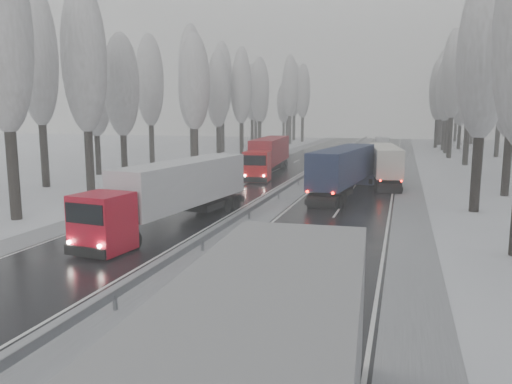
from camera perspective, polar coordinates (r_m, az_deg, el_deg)
The scene contains 51 objects.
ground at distance 15.87m, azimuth -23.82°, elevation -17.66°, with size 260.00×260.00×0.00m, color white.
carriageway_right at distance 41.45m, azimuth 10.32°, elevation -0.71°, with size 7.50×200.00×0.03m, color black.
carriageway_left at distance 43.79m, azimuth -3.47°, elevation -0.06°, with size 7.50×200.00×0.03m, color black.
median_slush at distance 42.31m, azimuth 3.23°, elevation -0.38°, with size 3.00×200.00×0.04m, color #A1A3A9.
shoulder_right at distance 41.24m, azimuth 17.17°, elevation -1.02°, with size 2.40×200.00×0.04m, color #A1A3A9.
shoulder_left at distance 45.70m, azimuth -9.31°, elevation 0.22°, with size 2.40×200.00×0.04m, color #A1A3A9.
median_guardrail at distance 42.21m, azimuth 3.24°, elevation 0.40°, with size 0.12×200.00×0.76m.
tree_18 at distance 38.20m, azimuth 24.64°, elevation 13.90°, with size 3.60×3.60×16.58m.
tree_22 at distance 56.85m, azimuth 24.54°, elevation 11.58°, with size 3.60×3.60×15.86m.
tree_24 at distance 62.55m, azimuth 24.84°, elevation 13.96°, with size 3.60×3.60×20.49m.
tree_26 at distance 72.55m, azimuth 23.35°, elevation 12.40°, with size 3.60×3.60×18.78m.
tree_28 at distance 83.08m, azimuth 21.64°, elevation 12.35°, with size 3.60×3.60×19.62m.
tree_29 at distance 87.89m, azimuth 26.26°, elevation 11.21°, with size 3.60×3.60×18.11m.
tree_30 at distance 92.73m, azimuth 21.21°, elevation 11.27°, with size 3.60×3.60×17.86m.
tree_31 at distance 97.35m, azimuth 24.57°, elevation 11.20°, with size 3.60×3.60×18.58m.
tree_32 at distance 100.20m, azimuth 20.90°, elevation 10.88°, with size 3.60×3.60×17.33m.
tree_33 at distance 104.39m, azimuth 22.41°, elevation 9.64°, with size 3.60×3.60×14.33m.
tree_34 at distance 107.24m, azimuth 20.13°, elevation 10.86°, with size 3.60×3.60×17.63m.
tree_35 at distance 112.14m, azimuth 24.80°, elevation 10.69°, with size 3.60×3.60×18.25m.
tree_36 at distance 117.21m, azimuth 20.53°, elevation 11.45°, with size 3.60×3.60×20.23m.
tree_37 at distance 121.73m, azimuth 23.66°, elevation 10.00°, with size 3.60×3.60×16.37m.
tree_38 at distance 127.79m, azimuth 20.94°, elevation 10.54°, with size 3.60×3.60×17.97m.
tree_39 at distance 131.97m, azimuth 22.02°, elevation 9.91°, with size 3.60×3.60×16.19m.
tree_56 at distance 36.11m, azimuth -26.97°, elevation 15.66°, with size 3.60×3.60×18.12m.
tree_58 at distance 43.18m, azimuth -19.04°, elevation 14.11°, with size 3.60×3.60×17.21m.
tree_59 at distance 51.05m, azimuth -23.66°, elevation 13.85°, with size 3.60×3.60×18.41m.
tree_60 at distance 52.55m, azimuth -15.14°, elevation 11.63°, with size 3.60×3.60×14.84m.
tree_61 at distance 59.00m, azimuth -17.93°, elevation 10.63°, with size 3.60×3.60×13.95m.
tree_62 at distance 59.32m, azimuth -7.04°, elevation 12.28°, with size 3.60×3.60×16.04m.
tree_63 at distance 66.38m, azimuth -12.06°, elevation 12.26°, with size 3.60×3.60×16.88m.
tree_64 at distance 69.25m, azimuth -7.36°, elevation 11.47°, with size 3.60×3.60×15.42m.
tree_65 at distance 73.78m, azimuth -7.43°, elevation 13.33°, with size 3.60×3.60×19.48m.
tree_66 at distance 78.12m, azimuth -4.39°, elevation 11.14°, with size 3.60×3.60×15.23m.
tree_67 at distance 82.40m, azimuth -4.32°, elevation 11.86°, with size 3.60×3.60×17.09m.
tree_68 at distance 84.00m, azimuth -1.70°, elevation 11.63°, with size 3.60×3.60×16.65m.
tree_69 at distance 89.46m, azimuth -3.91°, elevation 12.56°, with size 3.60×3.60×19.35m.
tree_70 at distance 93.57m, azimuth 0.41°, elevation 11.54°, with size 3.60×3.60×17.09m.
tree_71 at distance 98.86m, azimuth -1.65°, elevation 12.33°, with size 3.60×3.60×19.61m.
tree_72 at distance 103.22m, azimuth 0.45°, elevation 10.60°, with size 3.60×3.60×15.11m.
tree_73 at distance 107.91m, azimuth -0.45°, elevation 11.25°, with size 3.60×3.60×17.22m.
tree_74 at distance 112.84m, azimuth 3.93°, elevation 11.93°, with size 3.60×3.60×19.68m.
tree_75 at distance 118.96m, azimuth -0.03°, elevation 11.47°, with size 3.60×3.60×18.60m.
tree_76 at distance 121.77m, azimuth 5.38°, elevation 11.36°, with size 3.60×3.60×18.55m.
tree_77 at distance 126.79m, azimuth 3.19°, elevation 10.07°, with size 3.60×3.60×14.32m.
tree_78 at distance 128.96m, azimuth 4.40°, elevation 11.52°, with size 3.60×3.60×19.55m.
tree_79 at distance 133.40m, azimuth 3.57°, elevation 10.77°, with size 3.60×3.60×17.07m.
truck_blue_box at distance 42.99m, azimuth 10.30°, elevation 2.81°, with size 4.51×15.98×4.06m.
truck_cream_box at distance 51.35m, azimuth 14.38°, elevation 3.45°, with size 4.01×14.68×3.73m.
box_truck_distant at distance 92.81m, azimuth 14.19°, elevation 5.32°, with size 2.80×7.29×2.66m.
truck_red_white at distance 30.92m, azimuth -9.17°, elevation 0.31°, with size 4.16×15.48×3.94m.
truck_red_red at distance 56.57m, azimuth 1.47°, elevation 4.42°, with size 3.85×16.02×4.08m.
Camera 1 is at (9.51, -10.65, 6.92)m, focal length 35.00 mm.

